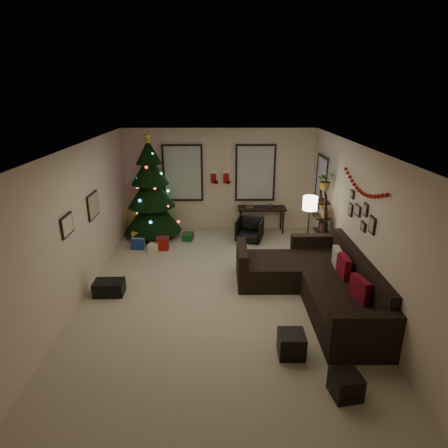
{
  "coord_description": "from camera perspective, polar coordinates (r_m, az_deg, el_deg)",
  "views": [
    {
      "loc": [
        0.03,
        -6.3,
        3.61
      ],
      "look_at": [
        0.1,
        0.6,
        1.15
      ],
      "focal_mm": 30.32,
      "sensor_mm": 36.0,
      "label": 1
    }
  ],
  "objects": [
    {
      "name": "pillow_red_b",
      "position": [
        7.04,
        17.63,
        -6.33
      ],
      "size": [
        0.12,
        0.43,
        0.43
      ],
      "primitive_type": "cube",
      "rotation": [
        0.0,
        0.0,
        -0.0
      ],
      "color": "maroon",
      "rests_on": "sofa"
    },
    {
      "name": "ottoman_far",
      "position": [
        5.3,
        17.87,
        -22.07
      ],
      "size": [
        0.39,
        0.39,
        0.32
      ],
      "primitive_type": "cube",
      "rotation": [
        0.0,
        0.0,
        0.17
      ],
      "color": "black",
      "rests_on": "floor"
    },
    {
      "name": "gallery",
      "position": [
        7.0,
        19.95,
        1.47
      ],
      "size": [
        0.03,
        1.25,
        0.54
      ],
      "color": "black",
      "rests_on": "wall_right"
    },
    {
      "name": "christmas_tree",
      "position": [
        9.77,
        -10.92,
        4.45
      ],
      "size": [
        1.45,
        1.45,
        2.69
      ],
      "rotation": [
        0.0,
        0.0,
        0.22
      ],
      "color": "black",
      "rests_on": "floor"
    },
    {
      "name": "storage_bin",
      "position": [
        7.43,
        -16.93,
        -9.18
      ],
      "size": [
        0.55,
        0.37,
        0.27
      ],
      "primitive_type": "cube",
      "rotation": [
        0.0,
        0.0,
        0.02
      ],
      "color": "black",
      "rests_on": "floor"
    },
    {
      "name": "window_right_wall",
      "position": [
        9.42,
        14.53,
        6.04
      ],
      "size": [
        0.06,
        0.9,
        1.3
      ],
      "color": "#728CB2",
      "rests_on": "wall_right"
    },
    {
      "name": "window_back_left",
      "position": [
        10.03,
        -6.23,
        7.65
      ],
      "size": [
        1.05,
        0.06,
        1.5
      ],
      "color": "#728CB2",
      "rests_on": "wall_back"
    },
    {
      "name": "potted_plant",
      "position": [
        8.47,
        15.09,
        6.78
      ],
      "size": [
        0.59,
        0.55,
        0.52
      ],
      "primitive_type": "imported",
      "rotation": [
        0.0,
        0.0,
        0.38
      ],
      "color": "#4C4C4C",
      "rests_on": "bookshelf"
    },
    {
      "name": "stocking_left",
      "position": [
        9.99,
        -1.56,
        7.15
      ],
      "size": [
        0.2,
        0.05,
        0.36
      ],
      "color": "#990F0C",
      "rests_on": "wall_back"
    },
    {
      "name": "wall_front",
      "position": [
        3.6,
        -0.99,
        -19.24
      ],
      "size": [
        5.0,
        0.0,
        5.0
      ],
      "primitive_type": "plane",
      "rotation": [
        -1.57,
        0.0,
        0.0
      ],
      "color": "beige",
      "rests_on": "floor"
    },
    {
      "name": "presents",
      "position": [
        9.38,
        -10.38,
        -2.52
      ],
      "size": [
        1.5,
        1.01,
        0.3
      ],
      "rotation": [
        0.0,
        0.0,
        -0.38
      ],
      "color": "navy",
      "rests_on": "floor"
    },
    {
      "name": "wall_right",
      "position": [
        7.14,
        19.71,
        -0.04
      ],
      "size": [
        0.0,
        7.0,
        7.0
      ],
      "primitive_type": "plane",
      "rotation": [
        1.57,
        0.0,
        -1.57
      ],
      "color": "beige",
      "rests_on": "floor"
    },
    {
      "name": "pillow_cream",
      "position": [
        7.4,
        16.68,
        -5.02
      ],
      "size": [
        0.14,
        0.4,
        0.39
      ],
      "primitive_type": "cube",
      "rotation": [
        0.0,
        0.0,
        -0.08
      ],
      "color": "#BFAD9B",
      "rests_on": "sofa"
    },
    {
      "name": "art_abstract",
      "position": [
        6.68,
        -22.62,
        -0.18
      ],
      "size": [
        0.04,
        0.45,
        0.35
      ],
      "color": "black",
      "rests_on": "wall_left"
    },
    {
      "name": "wall_back",
      "position": [
        10.06,
        -0.74,
        6.62
      ],
      "size": [
        5.0,
        0.0,
        5.0
      ],
      "primitive_type": "plane",
      "rotation": [
        1.57,
        0.0,
        0.0
      ],
      "color": "beige",
      "rests_on": "floor"
    },
    {
      "name": "ottoman_near",
      "position": [
        5.75,
        10.13,
        -17.4
      ],
      "size": [
        0.38,
        0.38,
        0.35
      ],
      "primitive_type": "cube",
      "rotation": [
        0.0,
        0.0,
        -0.02
      ],
      "color": "black",
      "rests_on": "floor"
    },
    {
      "name": "bookshelf",
      "position": [
        8.66,
        14.66,
        -0.36
      ],
      "size": [
        0.3,
        0.46,
        1.54
      ],
      "color": "black",
      "rests_on": "floor"
    },
    {
      "name": "floor",
      "position": [
        7.26,
        -0.75,
        -10.19
      ],
      "size": [
        7.0,
        7.0,
        0.0
      ],
      "primitive_type": "plane",
      "color": "#BEAF90",
      "rests_on": "ground"
    },
    {
      "name": "sofa",
      "position": [
        7.11,
        14.03,
        -8.67
      ],
      "size": [
        2.19,
        3.15,
        0.94
      ],
      "color": "black",
      "rests_on": "floor"
    },
    {
      "name": "art_map",
      "position": [
        7.88,
        -19.14,
        2.65
      ],
      "size": [
        0.04,
        0.6,
        0.5
      ],
      "color": "black",
      "rests_on": "wall_left"
    },
    {
      "name": "desk",
      "position": [
        10.05,
        5.69,
        2.08
      ],
      "size": [
        1.26,
        0.45,
        0.68
      ],
      "color": "black",
      "rests_on": "floor"
    },
    {
      "name": "garland",
      "position": [
        6.86,
        20.19,
        5.41
      ],
      "size": [
        0.08,
        1.9,
        0.3
      ],
      "primitive_type": null,
      "color": "#A5140C",
      "rests_on": "wall_right"
    },
    {
      "name": "desk_chair",
      "position": [
        9.5,
        3.87,
        -0.85
      ],
      "size": [
        0.7,
        0.67,
        0.6
      ],
      "primitive_type": "imported",
      "rotation": [
        0.0,
        0.0,
        -0.25
      ],
      "color": "black",
      "rests_on": "floor"
    },
    {
      "name": "ceiling",
      "position": [
        6.37,
        -0.86,
        11.4
      ],
      "size": [
        7.0,
        7.0,
        0.0
      ],
      "primitive_type": "plane",
      "rotation": [
        3.14,
        0.0,
        0.0
      ],
      "color": "white",
      "rests_on": "floor"
    },
    {
      "name": "window_back_right",
      "position": [
        10.03,
        4.74,
        7.69
      ],
      "size": [
        1.05,
        0.06,
        1.5
      ],
      "color": "#728CB2",
      "rests_on": "wall_back"
    },
    {
      "name": "wall_left",
      "position": [
        7.16,
        -21.25,
        -0.17
      ],
      "size": [
        0.0,
        7.0,
        7.0
      ],
      "primitive_type": "plane",
      "rotation": [
        1.57,
        0.0,
        1.57
      ],
      "color": "beige",
      "rests_on": "floor"
    },
    {
      "name": "pillow_red_a",
      "position": [
        6.37,
        19.78,
        -9.42
      ],
      "size": [
        0.21,
        0.44,
        0.42
      ],
      "primitive_type": "cube",
      "rotation": [
        0.0,
        0.0,
        0.24
      ],
      "color": "maroon",
      "rests_on": "sofa"
    },
    {
      "name": "stocking_right",
      "position": [
        9.97,
        0.35,
        7.19
      ],
      "size": [
        0.2,
        0.05,
        0.36
      ],
      "color": "#990F0C",
      "rests_on": "wall_back"
    },
    {
      "name": "floor_lamp",
      "position": [
        8.32,
        12.8,
        2.45
      ],
      "size": [
        0.31,
        0.31,
        1.47
      ],
      "rotation": [
        0.0,
        0.0,
        0.36
      ],
      "color": "black",
      "rests_on": "floor"
    }
  ]
}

